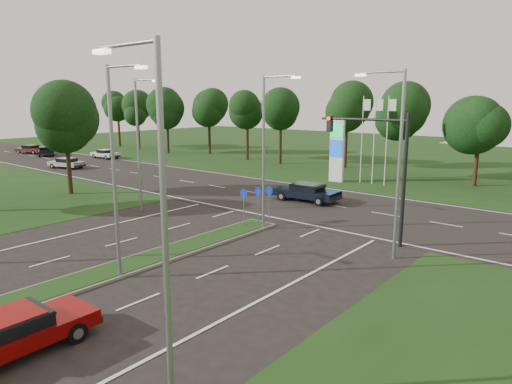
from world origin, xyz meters
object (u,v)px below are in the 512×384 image
Objects in this scene: far_car_a at (66,163)px; navy_sedan at (306,192)px; far_car_d at (31,149)px; far_car_b at (105,154)px; red_sedan at (12,332)px; far_car_c at (46,151)px.

navy_sedan is at bearing -98.75° from far_car_a.
far_car_d is (-48.61, 1.21, -0.08)m from navy_sedan.
navy_sedan reaches higher than far_car_a.
far_car_d is at bearing 84.45° from navy_sedan.
far_car_a is 9.15m from far_car_b.
red_sedan is 49.39m from far_car_b.
far_car_a is at bearing -153.12° from far_car_b.
far_car_c is at bearing 84.14° from navy_sedan.
navy_sedan is (-5.04, 23.72, 0.03)m from red_sedan.
navy_sedan is at bearing -101.46° from far_car_b.
navy_sedan is at bearing 100.99° from red_sedan.
far_car_d is at bearing 154.06° from red_sedan.
far_car_d is (-13.42, -3.72, 0.02)m from far_car_b.
far_car_c is at bearing -108.86° from far_car_d.
red_sedan reaches higher than far_car_a.
far_car_c is (-44.28, 1.34, -0.06)m from navy_sedan.
navy_sedan is 30.71m from far_car_a.
far_car_c is 4.33m from far_car_d.
far_car_c is (-13.72, 4.30, 0.05)m from far_car_a.
navy_sedan is 48.63m from far_car_d.
navy_sedan is 1.11× the size of far_car_d.
far_car_c is (-9.09, -3.59, 0.04)m from far_car_b.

